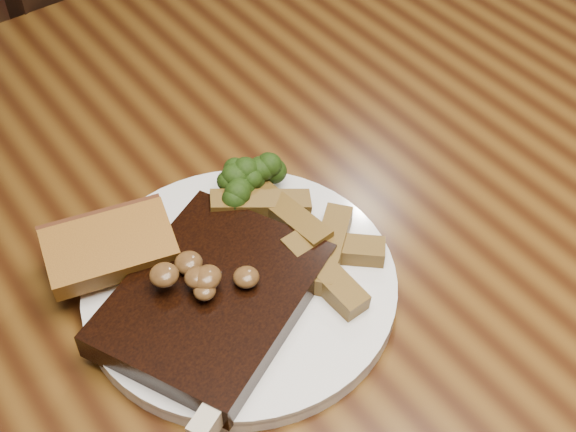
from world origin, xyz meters
name	(u,v)px	position (x,y,z in m)	size (l,w,h in m)	color
dining_table	(267,294)	(0.00, 0.00, 0.66)	(1.60, 0.90, 0.75)	#4F300F
chair_far	(91,80)	(0.10, 0.65, 0.47)	(0.54, 0.54, 0.86)	black
plate	(240,286)	(-0.06, -0.04, 0.76)	(0.26, 0.26, 0.01)	white
steak	(213,299)	(-0.09, -0.05, 0.77)	(0.17, 0.13, 0.03)	black
steak_bone	(256,352)	(-0.09, -0.11, 0.77)	(0.17, 0.02, 0.02)	#C1B295
mushroom_pile	(204,277)	(-0.09, -0.05, 0.80)	(0.07, 0.07, 0.03)	brown
garlic_bread	(114,263)	(-0.13, 0.03, 0.77)	(0.10, 0.06, 0.02)	#945F1B
potato_wedges	(304,235)	(0.01, -0.04, 0.77)	(0.11, 0.11, 0.02)	brown
broccoli_cluster	(243,183)	(0.00, 0.03, 0.78)	(0.07, 0.07, 0.04)	#1C350C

